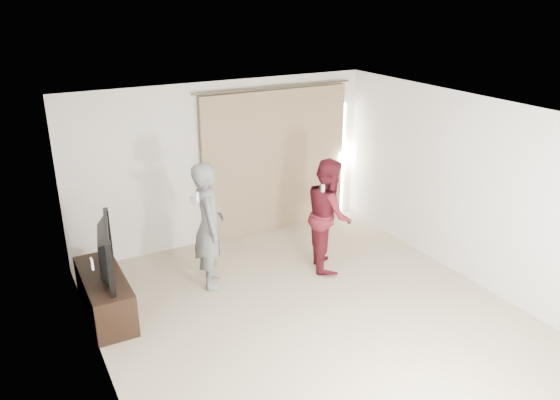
% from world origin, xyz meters
% --- Properties ---
extents(floor, '(5.50, 5.50, 0.00)m').
position_xyz_m(floor, '(0.00, 0.00, 0.00)').
color(floor, tan).
rests_on(floor, ground).
extents(wall_back, '(5.00, 0.04, 2.60)m').
position_xyz_m(wall_back, '(0.00, 2.75, 1.30)').
color(wall_back, silver).
rests_on(wall_back, ground).
extents(wall_left, '(0.04, 5.50, 2.60)m').
position_xyz_m(wall_left, '(-2.50, -0.00, 1.30)').
color(wall_left, silver).
rests_on(wall_left, ground).
extents(ceiling, '(5.00, 5.50, 0.01)m').
position_xyz_m(ceiling, '(0.00, 0.00, 2.60)').
color(ceiling, silver).
rests_on(ceiling, wall_back).
extents(curtain, '(2.80, 0.11, 2.46)m').
position_xyz_m(curtain, '(0.91, 2.68, 1.20)').
color(curtain, tan).
rests_on(curtain, ground).
extents(tv_console, '(0.49, 1.42, 0.55)m').
position_xyz_m(tv_console, '(-2.27, 1.34, 0.27)').
color(tv_console, black).
rests_on(tv_console, ground).
extents(tv, '(0.37, 1.18, 0.68)m').
position_xyz_m(tv, '(-2.27, 1.34, 0.89)').
color(tv, black).
rests_on(tv, tv_console).
extents(scratching_post, '(0.34, 0.34, 0.45)m').
position_xyz_m(scratching_post, '(-2.10, 2.18, 0.18)').
color(scratching_post, tan).
rests_on(scratching_post, ground).
extents(person_man, '(0.61, 0.75, 1.78)m').
position_xyz_m(person_man, '(-0.79, 1.41, 0.89)').
color(person_man, slate).
rests_on(person_man, ground).
extents(person_woman, '(0.90, 0.99, 1.67)m').
position_xyz_m(person_woman, '(0.93, 1.10, 0.83)').
color(person_woman, '#52121D').
rests_on(person_woman, ground).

